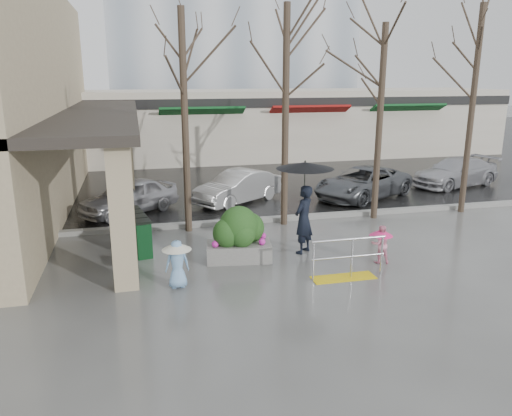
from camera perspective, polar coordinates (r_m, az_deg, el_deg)
name	(u,v)px	position (r m, az deg, el deg)	size (l,w,h in m)	color
ground	(279,265)	(13.27, 2.69, -6.54)	(120.00, 120.00, 0.00)	#51514F
street_asphalt	(189,149)	(34.37, -7.65, 6.69)	(120.00, 36.00, 0.01)	black
curb	(247,221)	(16.92, -1.08, -1.48)	(120.00, 0.30, 0.15)	gray
canopy_slab	(98,109)	(19.93, -17.61, 10.71)	(2.80, 18.00, 0.25)	#2D2823
pillar_front	(122,216)	(11.77, -15.04, -0.88)	(0.55, 0.55, 3.50)	tan
pillar_back	(126,167)	(18.12, -14.69, 4.58)	(0.55, 0.55, 3.50)	tan
storefront_row	(229,124)	(30.45, -3.15, 9.56)	(34.00, 6.74, 4.00)	beige
handrail	(346,263)	(12.53, 10.28, -6.26)	(1.90, 0.50, 1.03)	yellow
tree_west	(183,67)	(15.52, -8.35, 15.63)	(3.20, 3.20, 6.80)	#382B21
tree_midwest	(286,63)	(16.15, 3.48, 16.25)	(3.20, 3.20, 7.00)	#382B21
tree_mideast	(383,75)	(17.39, 14.26, 14.51)	(3.20, 3.20, 6.50)	#382B21
tree_east	(477,59)	(19.26, 23.98, 15.28)	(3.20, 3.20, 7.20)	#382B21
woman	(304,197)	(13.78, 5.53, 1.23)	(1.59, 1.59, 2.63)	black
child_pink	(381,241)	(13.64, 14.06, -3.69)	(0.62, 0.62, 1.04)	pink
child_blue	(177,259)	(11.84, -9.01, -5.81)	(0.70, 0.70, 1.16)	#7CACDD
planter	(239,234)	(13.40, -1.97, -3.05)	(1.83, 1.10, 1.51)	slate
news_boxes	(138,231)	(14.66, -13.35, -2.62)	(0.78, 1.95, 1.07)	#0D3C1A
car_a	(129,196)	(18.55, -14.33, 1.30)	(1.49, 3.70, 1.26)	#A4A3A8
car_b	(238,187)	(19.51, -2.07, 2.42)	(1.33, 3.82, 1.26)	silver
car_c	(363,183)	(20.73, 12.13, 2.84)	(2.09, 4.53, 1.26)	#595C60
car_d	(455,172)	(24.26, 21.84, 3.83)	(1.77, 4.34, 1.26)	#B2B2B7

